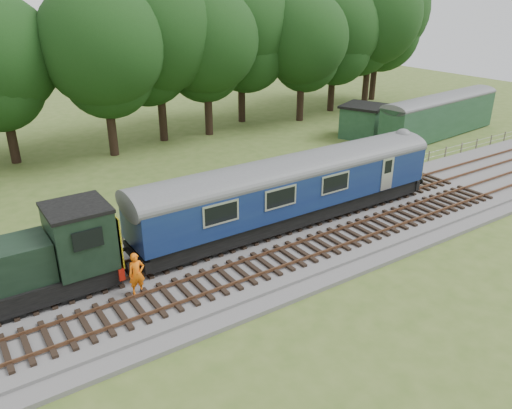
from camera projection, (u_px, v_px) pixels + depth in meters
ground at (236, 261)px, 24.30m from camera, size 120.00×120.00×0.00m
ballast at (236, 258)px, 24.23m from camera, size 70.00×7.00×0.35m
track_north at (221, 243)px, 25.20m from camera, size 67.20×2.40×0.21m
track_south at (254, 268)px, 22.92m from camera, size 67.20×2.40×0.21m
fence at (193, 228)px, 27.73m from camera, size 64.00×0.12×1.00m
tree_line at (95, 150)px, 41.07m from camera, size 70.00×8.00×18.00m
dmu_railcar at (292, 184)px, 26.62m from camera, size 18.05×2.86×3.88m
shunter_loco at (13, 270)px, 19.74m from camera, size 8.91×2.60×3.38m
worker at (137, 274)px, 20.77m from camera, size 0.71×0.49×1.88m
parked_coach at (440, 113)px, 44.34m from camera, size 14.57×3.91×3.68m
shed at (363, 121)px, 44.15m from camera, size 4.68×4.68×2.92m
caravan at (421, 127)px, 43.33m from camera, size 5.12×2.80×2.42m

